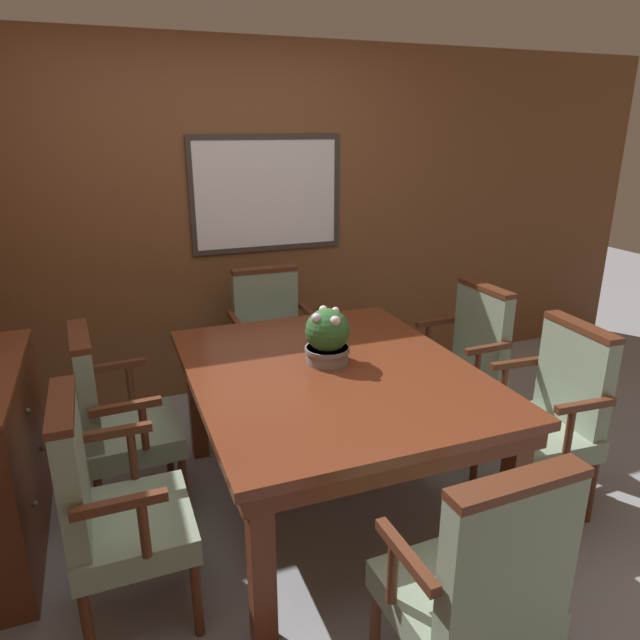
# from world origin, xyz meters

# --- Properties ---
(ground_plane) EXTENTS (14.00, 14.00, 0.00)m
(ground_plane) POSITION_xyz_m (0.00, 0.00, 0.00)
(ground_plane) COLOR #93969E
(wall_back) EXTENTS (7.20, 0.08, 2.45)m
(wall_back) POSITION_xyz_m (0.00, 1.80, 1.23)
(wall_back) COLOR brown
(wall_back) RESTS_ON ground_plane
(dining_table) EXTENTS (1.33, 1.63, 0.77)m
(dining_table) POSITION_xyz_m (0.16, 0.18, 0.68)
(dining_table) COLOR maroon
(dining_table) RESTS_ON ground_plane
(chair_left_near) EXTENTS (0.46, 0.54, 0.98)m
(chair_left_near) POSITION_xyz_m (-0.89, -0.19, 0.53)
(chair_left_near) COLOR #562B19
(chair_left_near) RESTS_ON ground_plane
(chair_right_far) EXTENTS (0.47, 0.55, 0.98)m
(chair_right_far) POSITION_xyz_m (1.21, 0.55, 0.53)
(chair_right_far) COLOR #562B19
(chair_right_far) RESTS_ON ground_plane
(chair_head_near) EXTENTS (0.55, 0.47, 0.98)m
(chair_head_near) POSITION_xyz_m (0.18, -1.02, 0.53)
(chair_head_near) COLOR #562B19
(chair_head_near) RESTS_ON ground_plane
(chair_head_far) EXTENTS (0.55, 0.46, 0.98)m
(chair_head_far) POSITION_xyz_m (0.19, 1.36, 0.53)
(chair_head_far) COLOR #562B19
(chair_head_far) RESTS_ON ground_plane
(chair_left_far) EXTENTS (0.48, 0.56, 0.98)m
(chair_left_far) POSITION_xyz_m (-0.85, 0.54, 0.53)
(chair_left_far) COLOR #562B19
(chair_left_far) RESTS_ON ground_plane
(chair_right_near) EXTENTS (0.48, 0.56, 0.98)m
(chair_right_near) POSITION_xyz_m (1.21, -0.20, 0.53)
(chair_right_near) COLOR #562B19
(chair_right_near) RESTS_ON ground_plane
(potted_plant) EXTENTS (0.22, 0.24, 0.29)m
(potted_plant) POSITION_xyz_m (0.18, 0.26, 0.91)
(potted_plant) COLOR gray
(potted_plant) RESTS_ON dining_table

